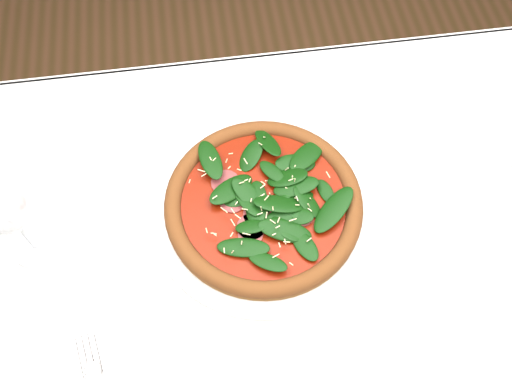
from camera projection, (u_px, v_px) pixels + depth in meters
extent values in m
plane|color=brown|center=(287.00, 375.00, 1.46)|extent=(6.00, 6.00, 0.00)
cube|color=silver|center=(311.00, 270.00, 0.82)|extent=(1.20, 0.80, 0.04)
cylinder|color=#4C361E|center=(32.00, 223.00, 1.28)|extent=(0.06, 0.06, 0.71)
cylinder|color=#4C361E|center=(494.00, 165.00, 1.35)|extent=(0.06, 0.06, 0.71)
cube|color=silver|center=(268.00, 94.00, 1.10)|extent=(1.20, 0.01, 0.22)
cylinder|color=silver|center=(263.00, 209.00, 0.84)|extent=(0.34, 0.34, 0.01)
torus|color=silver|center=(263.00, 208.00, 0.84)|extent=(0.34, 0.34, 0.01)
cylinder|color=#9D6B26|center=(263.00, 206.00, 0.83)|extent=(0.38, 0.38, 0.01)
torus|color=#B05D28|center=(263.00, 203.00, 0.83)|extent=(0.38, 0.38, 0.02)
cylinder|color=#911605|center=(263.00, 203.00, 0.83)|extent=(0.32, 0.32, 0.00)
cylinder|color=#963C41|center=(264.00, 202.00, 0.82)|extent=(0.28, 0.28, 0.00)
ellipsoid|color=#103B0A|center=(264.00, 199.00, 0.82)|extent=(0.30, 0.30, 0.02)
cylinder|color=beige|center=(264.00, 197.00, 0.81)|extent=(0.28, 0.28, 0.00)
cylinder|color=silver|center=(36.00, 247.00, 0.82)|extent=(0.06, 0.06, 0.00)
cylinder|color=silver|center=(25.00, 233.00, 0.78)|extent=(0.01, 0.01, 0.09)
ellipsoid|color=silver|center=(1.00, 205.00, 0.71)|extent=(0.07, 0.07, 0.10)
cube|color=silver|center=(90.00, 354.00, 0.73)|extent=(0.04, 0.06, 0.00)
cylinder|color=silver|center=(491.00, 129.00, 0.92)|extent=(0.15, 0.15, 0.01)
torus|color=silver|center=(492.00, 128.00, 0.91)|extent=(0.15, 0.15, 0.01)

